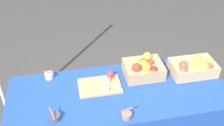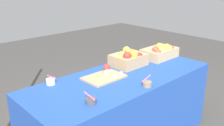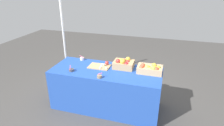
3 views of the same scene
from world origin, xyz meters
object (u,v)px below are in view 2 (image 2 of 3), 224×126
Objects in this scene: sample_bowl_near at (51,81)px; sample_bowl_mid at (147,84)px; apple_crate_middle at (129,58)px; apple_crate_left at (161,52)px; sample_bowl_far at (91,101)px; cutting_board_front at (105,75)px.

sample_bowl_near is 1.07× the size of sample_bowl_mid.
apple_crate_middle is 0.87m from sample_bowl_near.
apple_crate_left is 4.18× the size of sample_bowl_mid.
apple_crate_left is 0.85m from sample_bowl_mid.
apple_crate_left is 4.22× the size of sample_bowl_far.
apple_crate_middle is 3.33× the size of sample_bowl_near.
apple_crate_left is 1.17× the size of apple_crate_middle.
apple_crate_left reaches higher than sample_bowl_far.
sample_bowl_mid is (-0.28, -0.48, -0.06)m from apple_crate_middle.
apple_crate_middle is at bearing 25.34° from sample_bowl_far.
sample_bowl_near is at bearing 156.70° from cutting_board_front.
apple_crate_middle is 3.56× the size of sample_bowl_mid.
apple_crate_left is 1.34m from sample_bowl_near.
apple_crate_left reaches higher than sample_bowl_near.
cutting_board_front is at bearing 37.17° from sample_bowl_far.
sample_bowl_mid is (0.58, -0.60, -0.00)m from sample_bowl_near.
apple_crate_left is at bearing 0.24° from cutting_board_front.
sample_bowl_mid and sample_bowl_far have the same top height.
sample_bowl_far reaches higher than cutting_board_front.
apple_crate_left is at bearing -8.32° from apple_crate_middle.
apple_crate_left is 0.47m from apple_crate_middle.
apple_crate_middle is (-0.46, 0.07, 0.01)m from apple_crate_left.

